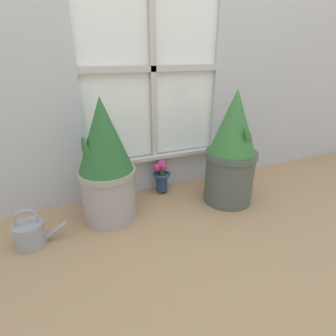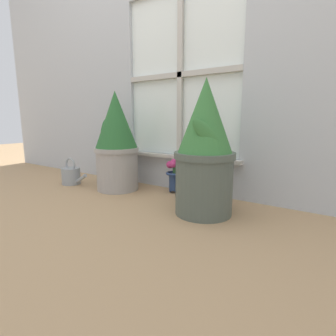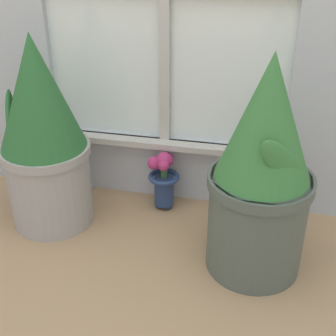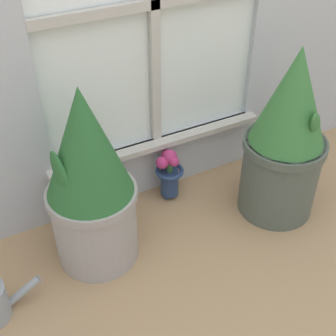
# 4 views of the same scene
# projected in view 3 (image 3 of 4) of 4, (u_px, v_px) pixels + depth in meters

# --- Properties ---
(ground_plane) EXTENTS (10.00, 10.00, 0.00)m
(ground_plane) POSITION_uv_depth(u_px,v_px,m) (131.00, 278.00, 1.53)
(ground_plane) COLOR tan
(potted_plant_left) EXTENTS (0.32, 0.32, 0.72)m
(potted_plant_left) POSITION_uv_depth(u_px,v_px,m) (43.00, 136.00, 1.64)
(potted_plant_left) COLOR #9E9993
(potted_plant_left) RESTS_ON ground_plane
(potted_plant_right) EXTENTS (0.33, 0.33, 0.73)m
(potted_plant_right) POSITION_uv_depth(u_px,v_px,m) (262.00, 174.00, 1.41)
(potted_plant_right) COLOR #4C564C
(potted_plant_right) RESTS_ON ground_plane
(flower_vase) EXTENTS (0.12, 0.12, 0.24)m
(flower_vase) POSITION_uv_depth(u_px,v_px,m) (163.00, 177.00, 1.82)
(flower_vase) COLOR navy
(flower_vase) RESTS_ON ground_plane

